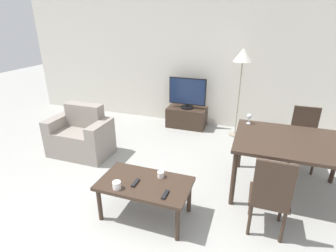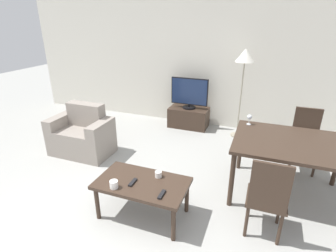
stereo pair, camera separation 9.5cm
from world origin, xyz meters
name	(u,v)px [view 1 (the left image)]	position (x,y,z in m)	size (l,w,h in m)	color
wall_back	(195,60)	(0.00, 3.78, 1.35)	(7.89, 0.06, 2.70)	silver
armchair	(81,137)	(-1.41, 1.72, 0.31)	(1.00, 0.60, 0.83)	gray
tv_stand	(187,117)	(-0.06, 3.48, 0.21)	(0.80, 0.46, 0.41)	#38281E
tv	(187,93)	(-0.06, 3.48, 0.73)	(0.76, 0.27, 0.63)	black
coffee_table	(145,186)	(0.22, 0.68, 0.40)	(1.03, 0.58, 0.46)	#38281E
dining_table	(293,146)	(1.78, 1.68, 0.69)	(1.40, 1.05, 0.77)	#38281E
dining_chair_near	(270,194)	(1.53, 0.84, 0.51)	(0.40, 0.40, 0.93)	#38281E
dining_chair_far	(303,136)	(2.02, 2.52, 0.51)	(0.40, 0.40, 0.93)	#38281E
floor_lamp	(243,61)	(0.97, 3.36, 1.45)	(0.34, 0.34, 1.66)	gray
remote_primary	(135,183)	(0.13, 0.62, 0.47)	(0.04, 0.15, 0.02)	black
remote_secondary	(165,195)	(0.51, 0.54, 0.47)	(0.04, 0.15, 0.02)	black
cup_white_near	(161,174)	(0.35, 0.84, 0.49)	(0.08, 0.08, 0.07)	white
cup_colored_far	(117,185)	(-0.01, 0.47, 0.50)	(0.09, 0.09, 0.09)	white
wine_glass_left	(249,117)	(1.22, 2.07, 0.87)	(0.07, 0.07, 0.15)	silver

